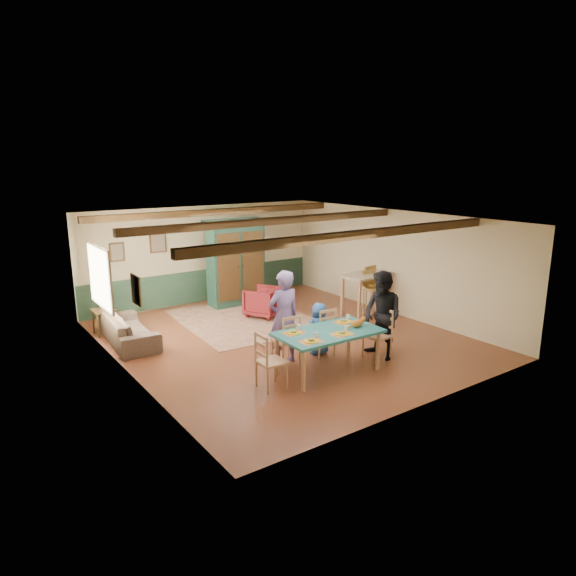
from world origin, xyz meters
TOP-DOWN VIEW (x-y plane):
  - floor at (0.00, 0.00)m, footprint 8.00×8.00m
  - wall_back at (0.00, 4.00)m, footprint 7.00×0.02m
  - wall_left at (-3.50, 0.00)m, footprint 0.02×8.00m
  - wall_right at (3.50, 0.00)m, footprint 0.02×8.00m
  - ceiling at (0.00, 0.00)m, footprint 7.00×8.00m
  - wainscot_back at (0.00, 3.98)m, footprint 6.95×0.03m
  - ceiling_beam_front at (0.00, -2.30)m, footprint 6.95×0.16m
  - ceiling_beam_mid at (0.00, 0.40)m, footprint 6.95×0.16m
  - ceiling_beam_back at (0.00, 3.00)m, footprint 6.95×0.16m
  - window_left at (-3.47, 1.70)m, footprint 0.06×1.60m
  - picture_left_wall at (-3.47, -0.60)m, footprint 0.04×0.42m
  - picture_back_a at (-1.30, 3.97)m, footprint 0.45×0.04m
  - picture_back_b at (-2.40, 3.97)m, footprint 0.38×0.04m
  - dining_table at (-0.41, -2.06)m, footprint 1.98×1.14m
  - dining_chair_far_left at (-0.82, -1.27)m, footprint 0.47×0.49m
  - dining_chair_far_right at (0.05, -1.29)m, footprint 0.47×0.49m
  - dining_chair_end_left at (-1.65, -2.02)m, footprint 0.49×0.47m
  - dining_chair_end_right at (0.84, -2.09)m, footprint 0.49×0.47m
  - person_man at (-0.82, -1.18)m, footprint 0.69×0.47m
  - person_woman at (0.95, -2.10)m, footprint 0.70×0.89m
  - person_child at (0.05, -1.20)m, footprint 0.54×0.36m
  - cat at (0.19, -2.18)m, footprint 0.39×0.16m
  - place_setting_near_left at (-1.01, -2.31)m, footprint 0.44×0.34m
  - place_setting_near_center at (-0.31, -2.33)m, footprint 0.44×0.34m
  - place_setting_far_left at (-1.00, -1.77)m, footprint 0.44×0.34m
  - place_setting_far_right at (0.20, -1.80)m, footprint 0.44×0.34m
  - area_rug at (0.01, 1.74)m, footprint 3.24×3.77m
  - armoire at (0.56, 3.14)m, footprint 1.70×0.74m
  - armchair at (0.56, 1.72)m, footprint 1.11×1.12m
  - sofa at (-2.94, 1.72)m, footprint 0.97×2.18m
  - end_table at (-3.20, 2.63)m, footprint 0.49×0.49m
  - table_lamp at (-3.20, 2.63)m, footprint 0.33×0.33m
  - counter_table at (2.79, 0.30)m, footprint 1.37×0.87m
  - bar_stool_left at (2.84, 0.11)m, footprint 0.46×0.50m
  - bar_stool_right at (3.08, 0.25)m, footprint 0.48×0.52m

SIDE VIEW (x-z plane):
  - floor at x=0.00m, z-range 0.00..0.00m
  - area_rug at x=0.01m, z-range 0.00..0.01m
  - end_table at x=-3.20m, z-range 0.00..0.59m
  - sofa at x=-2.94m, z-range 0.00..0.62m
  - armchair at x=0.56m, z-range 0.00..0.76m
  - dining_table at x=-0.41m, z-range 0.00..0.81m
  - wainscot_back at x=0.00m, z-range 0.00..0.90m
  - dining_chair_far_left at x=-0.82m, z-range 0.00..1.03m
  - dining_chair_far_right at x=0.05m, z-range 0.00..1.03m
  - dining_chair_end_left at x=-1.65m, z-range 0.00..1.03m
  - dining_chair_end_right at x=0.84m, z-range 0.00..1.03m
  - person_child at x=0.05m, z-range 0.00..1.09m
  - counter_table at x=2.79m, z-range 0.00..1.09m
  - bar_stool_left at x=2.84m, z-range 0.00..1.19m
  - bar_stool_right at x=3.08m, z-range 0.00..1.24m
  - table_lamp at x=-3.20m, z-range 0.59..1.13m
  - place_setting_near_left at x=-1.01m, z-range 0.81..0.92m
  - place_setting_near_center at x=-0.31m, z-range 0.81..0.92m
  - place_setting_far_left at x=-1.00m, z-range 0.81..0.92m
  - place_setting_far_right at x=0.20m, z-range 0.81..0.92m
  - person_woman at x=0.95m, z-range 0.00..1.79m
  - cat at x=0.19m, z-range 0.81..1.01m
  - person_man at x=-0.82m, z-range 0.00..1.87m
  - armoire at x=0.56m, z-range 0.00..2.37m
  - wall_back at x=0.00m, z-range 0.00..2.70m
  - wall_left at x=-3.50m, z-range 0.00..2.70m
  - wall_right at x=3.50m, z-range 0.00..2.70m
  - window_left at x=-3.47m, z-range 0.90..2.20m
  - picture_back_b at x=-2.40m, z-range 1.41..1.89m
  - picture_left_wall at x=-3.47m, z-range 1.49..2.01m
  - picture_back_a at x=-1.30m, z-range 1.52..2.08m
  - ceiling_beam_front at x=0.00m, z-range 2.53..2.69m
  - ceiling_beam_mid at x=0.00m, z-range 2.53..2.69m
  - ceiling_beam_back at x=0.00m, z-range 2.53..2.69m
  - ceiling at x=0.00m, z-range 2.69..2.71m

